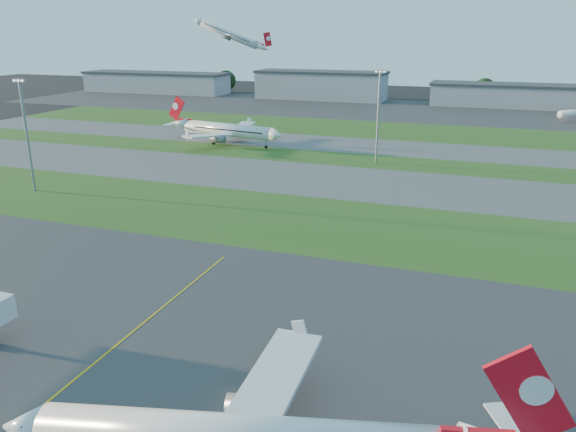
% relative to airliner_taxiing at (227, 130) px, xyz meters
% --- Properties ---
extents(ground, '(700.00, 700.00, 0.00)m').
position_rel_airliner_taxiing_xyz_m(ground, '(37.18, -119.50, -4.62)').
color(ground, black).
rests_on(ground, ground).
extents(apron_near, '(300.00, 70.00, 0.01)m').
position_rel_airliner_taxiing_xyz_m(apron_near, '(37.18, -119.50, -4.62)').
color(apron_near, '#333335').
rests_on(apron_near, ground).
extents(grass_strip_a, '(300.00, 34.00, 0.01)m').
position_rel_airliner_taxiing_xyz_m(grass_strip_a, '(37.18, -67.50, -4.62)').
color(grass_strip_a, '#2E541C').
rests_on(grass_strip_a, ground).
extents(taxiway_a, '(300.00, 32.00, 0.01)m').
position_rel_airliner_taxiing_xyz_m(taxiway_a, '(37.18, -34.50, -4.62)').
color(taxiway_a, '#515154').
rests_on(taxiway_a, ground).
extents(grass_strip_b, '(300.00, 18.00, 0.01)m').
position_rel_airliner_taxiing_xyz_m(grass_strip_b, '(37.18, -9.50, -4.62)').
color(grass_strip_b, '#2E541C').
rests_on(grass_strip_b, ground).
extents(taxiway_b, '(300.00, 26.00, 0.01)m').
position_rel_airliner_taxiing_xyz_m(taxiway_b, '(37.18, 12.50, -4.62)').
color(taxiway_b, '#515154').
rests_on(taxiway_b, ground).
extents(grass_strip_c, '(300.00, 40.00, 0.01)m').
position_rel_airliner_taxiing_xyz_m(grass_strip_c, '(37.18, 45.50, -4.62)').
color(grass_strip_c, '#2E541C').
rests_on(grass_strip_c, ground).
extents(apron_far, '(400.00, 80.00, 0.01)m').
position_rel_airliner_taxiing_xyz_m(apron_far, '(37.18, 105.50, -4.62)').
color(apron_far, '#333335').
rests_on(apron_far, ground).
extents(yellow_line, '(0.25, 60.00, 0.02)m').
position_rel_airliner_taxiing_xyz_m(yellow_line, '(42.18, -119.50, -4.62)').
color(yellow_line, gold).
rests_on(yellow_line, ground).
extents(airliner_taxiing, '(41.88, 35.23, 13.16)m').
position_rel_airliner_taxiing_xyz_m(airliner_taxiing, '(0.00, 0.00, 0.00)').
color(airliner_taxiing, silver).
rests_on(airliner_taxiing, ground).
extents(airliner_departing, '(33.46, 28.51, 11.19)m').
position_rel_airliner_taxiing_xyz_m(airliner_departing, '(-42.51, 94.06, 29.58)').
color(airliner_departing, silver).
extents(light_mast_west, '(3.20, 0.70, 25.80)m').
position_rel_airliner_taxiing_xyz_m(light_mast_west, '(-17.82, -67.50, 10.19)').
color(light_mast_west, gray).
rests_on(light_mast_west, ground).
extents(light_mast_centre, '(3.20, 0.70, 25.80)m').
position_rel_airliner_taxiing_xyz_m(light_mast_centre, '(52.18, -11.50, 10.19)').
color(light_mast_centre, gray).
rests_on(light_mast_centre, ground).
extents(hangar_far_west, '(91.80, 23.00, 12.20)m').
position_rel_airliner_taxiing_xyz_m(hangar_far_west, '(-112.82, 135.50, 1.52)').
color(hangar_far_west, '#9B9DA2').
rests_on(hangar_far_west, ground).
extents(hangar_west, '(71.40, 23.00, 15.20)m').
position_rel_airliner_taxiing_xyz_m(hangar_west, '(-7.82, 135.50, 3.02)').
color(hangar_west, '#9B9DA2').
rests_on(hangar_west, ground).
extents(hangar_east, '(81.60, 23.00, 11.20)m').
position_rel_airliner_taxiing_xyz_m(hangar_east, '(92.18, 135.50, 1.01)').
color(hangar_east, '#9B9DA2').
rests_on(hangar_east, ground).
extents(tree_far_west, '(11.00, 11.00, 12.00)m').
position_rel_airliner_taxiing_xyz_m(tree_far_west, '(-152.82, 148.50, 1.87)').
color(tree_far_west, black).
rests_on(tree_far_west, ground).
extents(tree_west, '(12.10, 12.10, 13.20)m').
position_rel_airliner_taxiing_xyz_m(tree_west, '(-72.82, 150.50, 2.52)').
color(tree_west, black).
rests_on(tree_west, ground).
extents(tree_mid_west, '(9.90, 9.90, 10.80)m').
position_rel_airliner_taxiing_xyz_m(tree_mid_west, '(17.18, 146.50, 1.21)').
color(tree_mid_west, black).
rests_on(tree_mid_west, ground).
extents(tree_mid_east, '(11.55, 11.55, 12.60)m').
position_rel_airliner_taxiing_xyz_m(tree_mid_east, '(77.18, 149.50, 2.19)').
color(tree_mid_east, black).
rests_on(tree_mid_east, ground).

